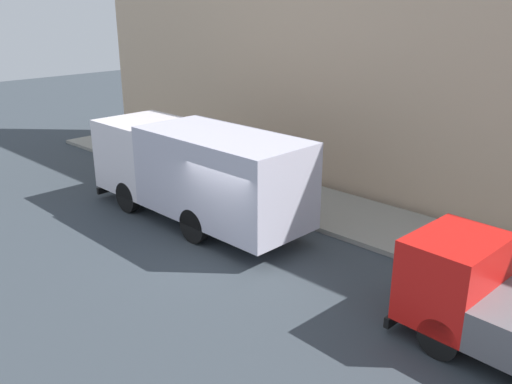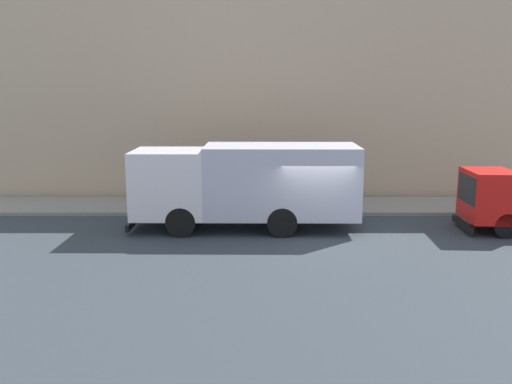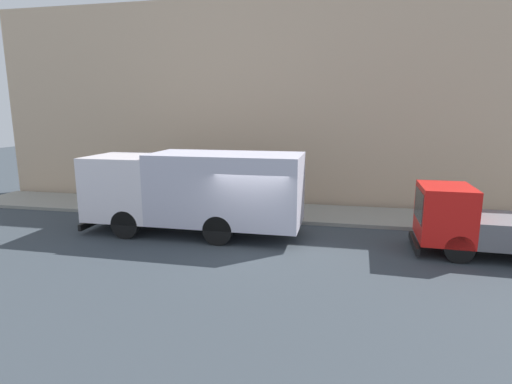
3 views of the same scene
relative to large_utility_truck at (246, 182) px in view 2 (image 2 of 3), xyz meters
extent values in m
plane|color=#353D44|center=(-1.05, -2.45, -1.73)|extent=(80.00, 80.00, 0.00)
cube|color=gray|center=(3.56, -2.45, -1.66)|extent=(3.22, 30.00, 0.15)
cube|color=#CEAF8E|center=(5.67, -2.45, 3.17)|extent=(0.50, 30.00, 9.80)
cube|color=white|center=(0.02, 2.75, -0.03)|extent=(2.59, 2.59, 2.37)
cube|color=black|center=(0.03, 4.01, 0.26)|extent=(2.16, 0.08, 1.33)
cube|color=silver|center=(-0.01, -1.25, 0.06)|extent=(2.61, 5.47, 2.54)
cube|color=black|center=(0.03, 4.09, -1.44)|extent=(2.46, 0.14, 0.24)
cylinder|color=black|center=(-1.11, 2.25, -1.21)|extent=(0.31, 1.04, 1.04)
cylinder|color=black|center=(1.15, 2.23, -1.21)|extent=(0.31, 1.04, 1.04)
cylinder|color=black|center=(-1.14, -1.25, -1.21)|extent=(0.31, 1.04, 1.04)
cylinder|color=black|center=(1.12, -1.26, -1.21)|extent=(0.31, 1.04, 1.04)
cube|color=red|center=(-0.34, -8.64, -0.41)|extent=(2.18, 1.67, 1.77)
cube|color=black|center=(-0.30, -7.87, -0.20)|extent=(1.78, 0.14, 0.99)
cube|color=black|center=(-0.30, -7.79, -1.49)|extent=(2.03, 0.21, 0.24)
cylinder|color=black|center=(-1.26, -8.92, -1.30)|extent=(0.34, 0.88, 0.87)
cylinder|color=black|center=(0.56, -9.00, -1.30)|extent=(0.34, 0.88, 0.87)
cylinder|color=black|center=(3.54, 2.89, -1.12)|extent=(0.33, 0.33, 0.92)
cylinder|color=#275C92|center=(3.54, 2.89, -0.38)|extent=(0.45, 0.45, 0.57)
sphere|color=#8C6651|center=(3.54, 2.89, 0.02)|extent=(0.24, 0.24, 0.24)
cylinder|color=#4D414E|center=(3.24, 0.34, -1.13)|extent=(0.33, 0.33, 0.91)
cylinder|color=#245397|center=(3.24, 0.34, -0.34)|extent=(0.44, 0.44, 0.66)
sphere|color=brown|center=(3.24, 0.34, 0.08)|extent=(0.20, 0.20, 0.20)
cone|color=orange|center=(2.41, 2.87, -1.30)|extent=(0.39, 0.39, 0.56)
camera|label=1|loc=(-10.26, -12.59, 4.92)|focal=37.72mm
camera|label=2|loc=(-19.48, -0.36, 3.38)|focal=38.52mm
camera|label=3|loc=(-13.96, -5.25, 2.78)|focal=28.31mm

